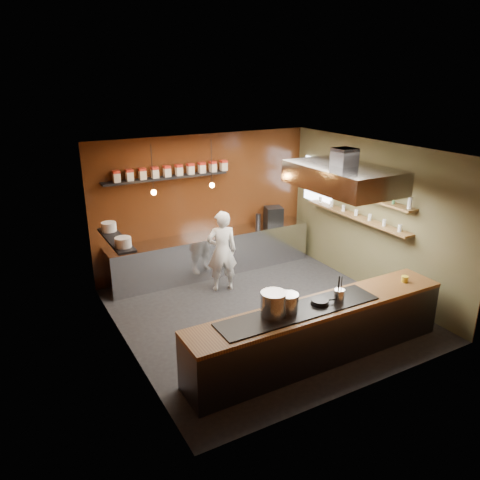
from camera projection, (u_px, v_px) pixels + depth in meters
floor at (264, 314)px, 8.63m from camera, size 5.00×5.00×0.00m
back_wall at (205, 204)px, 10.18m from camera, size 5.00×0.00×5.00m
left_wall at (124, 264)px, 6.98m from camera, size 0.00×5.00×5.00m
right_wall at (373, 217)px, 9.26m from camera, size 0.00×5.00×5.00m
ceiling at (267, 151)px, 7.61m from camera, size 5.00×5.00×0.00m
window_pane at (318, 181)px, 10.50m from camera, size 0.00×1.00×1.00m
prep_counter at (212, 253)px, 10.26m from camera, size 4.60×0.65×0.90m
pass_counter at (319, 331)px, 7.16m from camera, size 4.40×0.72×0.94m
tin_shelf at (166, 178)px, 9.42m from camera, size 2.60×0.26×0.04m
plate_shelf at (116, 240)px, 7.86m from camera, size 0.30×1.40×0.04m
bottle_shelf_upper at (358, 194)px, 9.29m from camera, size 0.26×2.80×0.04m
bottle_shelf_lower at (356, 217)px, 9.45m from camera, size 0.26×2.80×0.04m
extractor_hood at (343, 177)px, 8.05m from camera, size 1.20×2.00×0.72m
pendant_left at (154, 190)px, 8.66m from camera, size 0.10×0.10×0.95m
pendant_right at (212, 183)px, 9.21m from camera, size 0.10×0.10×0.95m
storage_tins at (173, 171)px, 9.44m from camera, size 2.43×0.13×0.22m
plate_stacks at (116, 234)px, 7.83m from camera, size 0.26×1.16×0.16m
bottles at (358, 187)px, 9.25m from camera, size 0.06×2.66×0.24m
wine_glasses at (356, 213)px, 9.43m from camera, size 0.07×2.37×0.13m
stockpot_large at (274, 304)px, 6.60m from camera, size 0.48×0.48×0.36m
stockpot_small at (288, 303)px, 6.73m from camera, size 0.39×0.39×0.28m
utensil_crock at (339, 296)px, 7.03m from camera, size 0.18×0.18×0.20m
frying_pan at (320, 302)px, 6.98m from camera, size 0.43×0.28×0.07m
butter_jar at (405, 279)px, 7.76m from camera, size 0.14×0.14×0.10m
espresso_machine at (274, 215)px, 10.80m from camera, size 0.46×0.45×0.38m
chef at (222, 251)px, 9.33m from camera, size 0.69×0.54×1.67m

